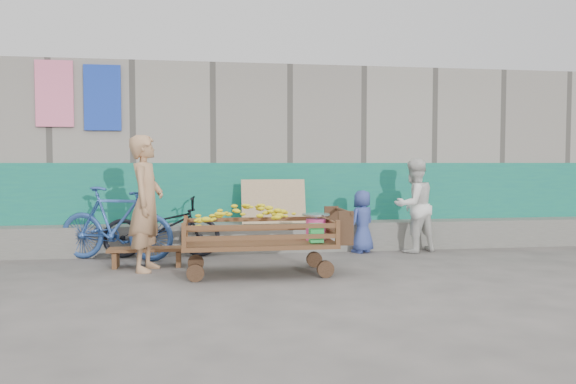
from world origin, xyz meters
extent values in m
plane|color=#4E4B48|center=(0.00, 0.00, 0.00)|extent=(80.00, 80.00, 0.00)
cube|color=gray|center=(0.00, 4.10, 1.50)|extent=(12.00, 3.00, 3.00)
cube|color=#166D66|center=(0.00, 2.58, 0.70)|extent=(12.00, 0.03, 1.40)
cube|color=#5A5953|center=(0.00, 2.35, 0.23)|extent=(12.00, 0.50, 0.45)
cube|color=tan|center=(0.30, 2.22, 0.80)|extent=(1.00, 0.19, 0.68)
cube|color=pink|center=(-3.00, 2.56, 2.45)|extent=(0.55, 0.03, 1.00)
cube|color=#1F40BB|center=(-2.30, 2.56, 2.40)|extent=(0.55, 0.03, 1.00)
cube|color=brown|center=(-0.10, 0.56, 0.39)|extent=(1.88, 0.94, 0.05)
cylinder|color=#312112|center=(-0.89, 0.21, 0.10)|extent=(0.21, 0.06, 0.21)
cube|color=brown|center=(-1.02, 0.12, 0.57)|extent=(0.05, 0.05, 0.29)
cylinder|color=#312112|center=(-0.89, 0.90, 0.10)|extent=(0.21, 0.06, 0.21)
cube|color=brown|center=(-1.02, 1.00, 0.57)|extent=(0.05, 0.05, 0.29)
cylinder|color=#312112|center=(0.68, 0.21, 0.10)|extent=(0.21, 0.06, 0.21)
cube|color=brown|center=(0.81, 0.12, 0.57)|extent=(0.05, 0.05, 0.29)
cylinder|color=#312112|center=(0.68, 0.90, 0.10)|extent=(0.21, 0.06, 0.21)
cube|color=brown|center=(0.81, 1.00, 0.57)|extent=(0.05, 0.05, 0.29)
cube|color=brown|center=(-0.10, 0.12, 0.52)|extent=(1.82, 0.04, 0.05)
cube|color=brown|center=(-0.10, 0.12, 0.65)|extent=(1.82, 0.04, 0.05)
cube|color=brown|center=(-0.10, 1.00, 0.52)|extent=(1.82, 0.04, 0.05)
cube|color=brown|center=(-0.10, 1.00, 0.65)|extent=(1.82, 0.04, 0.05)
cube|color=brown|center=(-1.02, 0.56, 0.52)|extent=(0.04, 0.88, 0.05)
cube|color=brown|center=(-1.02, 0.56, 0.65)|extent=(0.04, 0.88, 0.05)
cube|color=brown|center=(0.81, 0.56, 0.52)|extent=(0.04, 0.88, 0.05)
cube|color=brown|center=(0.81, 0.56, 0.65)|extent=(0.04, 0.88, 0.05)
cylinder|color=#312112|center=(1.00, 0.56, 0.79)|extent=(0.04, 0.84, 0.04)
cube|color=#312112|center=(0.92, 0.94, 0.61)|extent=(0.19, 0.04, 0.42)
cube|color=#312112|center=(0.92, 0.17, 0.61)|extent=(0.19, 0.04, 0.42)
ellipsoid|color=yellow|center=(-0.21, 0.56, 0.65)|extent=(1.36, 0.73, 0.46)
cylinder|color=#FF429C|center=(0.63, 0.56, 0.56)|extent=(0.25, 0.25, 0.27)
cylinder|color=silver|center=(0.63, 0.56, 0.70)|extent=(0.03, 0.03, 0.06)
cylinder|color=silver|center=(0.63, 0.56, 0.74)|extent=(0.36, 0.36, 0.02)
cube|color=green|center=(0.58, 0.26, 0.54)|extent=(0.17, 0.13, 0.23)
cube|color=brown|center=(-1.54, 1.28, 0.24)|extent=(1.03, 0.31, 0.04)
cube|color=brown|center=(-1.95, 1.28, 0.10)|extent=(0.06, 0.29, 0.21)
cube|color=brown|center=(-1.12, 1.28, 0.10)|extent=(0.06, 0.29, 0.21)
imported|color=tan|center=(-1.52, 1.01, 0.88)|extent=(0.55, 0.72, 1.76)
imported|color=white|center=(2.48, 1.92, 0.73)|extent=(0.86, 0.76, 1.47)
imported|color=#34458E|center=(1.67, 2.01, 0.49)|extent=(0.57, 0.53, 0.98)
imported|color=black|center=(-1.40, 2.05, 0.45)|extent=(1.74, 0.68, 0.90)
imported|color=#2D519B|center=(-2.03, 1.87, 0.53)|extent=(1.83, 1.10, 1.06)
camera|label=1|loc=(-0.81, -6.43, 1.40)|focal=35.00mm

